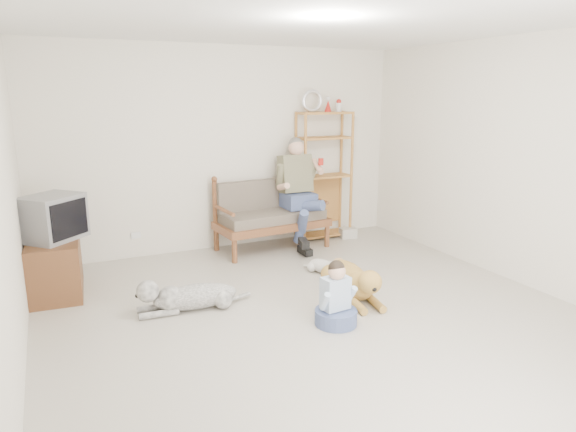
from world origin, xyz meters
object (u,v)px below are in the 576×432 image
loveseat (270,213)px  tv_stand (55,267)px  etagere (324,175)px  golden_retriever (354,280)px

loveseat → tv_stand: loveseat is taller
etagere → golden_retriever: bearing=-110.7°
loveseat → etagere: etagere is taller
loveseat → etagere: (0.90, 0.13, 0.45)m
etagere → golden_retriever: (-0.79, -2.10, -0.77)m
golden_retriever → loveseat: bearing=103.4°
tv_stand → etagere: bearing=15.1°
loveseat → tv_stand: 2.79m
etagere → golden_retriever: size_ratio=1.57×
tv_stand → golden_retriever: tv_stand is taller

